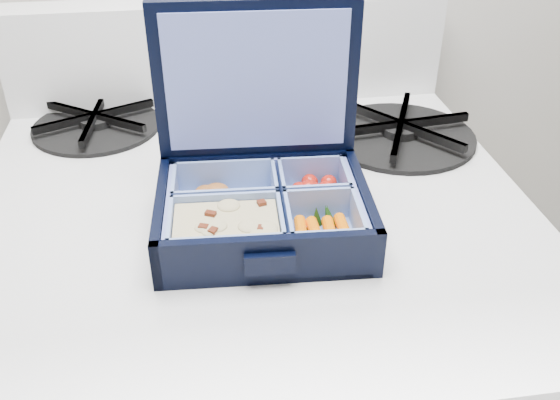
{
  "coord_description": "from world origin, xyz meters",
  "views": [
    {
      "loc": [
        -0.74,
        1.12,
        1.25
      ],
      "look_at": [
        -0.67,
        1.62,
        0.92
      ],
      "focal_mm": 40.0,
      "sensor_mm": 36.0,
      "label": 1
    }
  ],
  "objects": [
    {
      "name": "bento_box",
      "position": [
        -0.69,
        1.62,
        0.91
      ],
      "size": [
        0.21,
        0.17,
        0.05
      ],
      "primitive_type": null,
      "rotation": [
        0.0,
        0.0,
        -0.06
      ],
      "color": "black",
      "rests_on": "stove"
    },
    {
      "name": "burner_grate_rear",
      "position": [
        -0.87,
        1.88,
        0.9
      ],
      "size": [
        0.22,
        0.22,
        0.02
      ],
      "primitive_type": "cylinder",
      "rotation": [
        0.0,
        0.0,
        0.42
      ],
      "color": "black",
      "rests_on": "stove"
    },
    {
      "name": "fork",
      "position": [
        -0.67,
        1.73,
        0.89
      ],
      "size": [
        0.08,
        0.18,
        0.01
      ],
      "primitive_type": null,
      "rotation": [
        0.0,
        0.0,
        -0.33
      ],
      "color": "silver",
      "rests_on": "stove"
    },
    {
      "name": "burner_grate",
      "position": [
        -0.49,
        1.79,
        0.9
      ],
      "size": [
        0.21,
        0.21,
        0.03
      ],
      "primitive_type": "cylinder",
      "rotation": [
        0.0,
        0.0,
        0.12
      ],
      "color": "black",
      "rests_on": "stove"
    }
  ]
}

